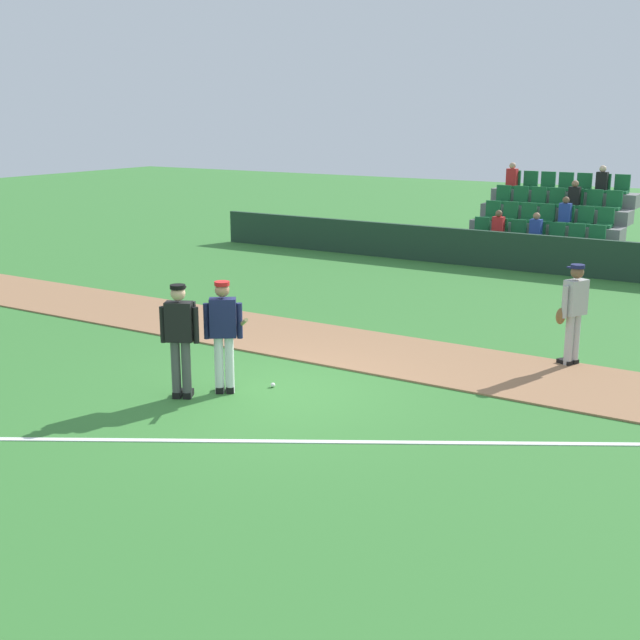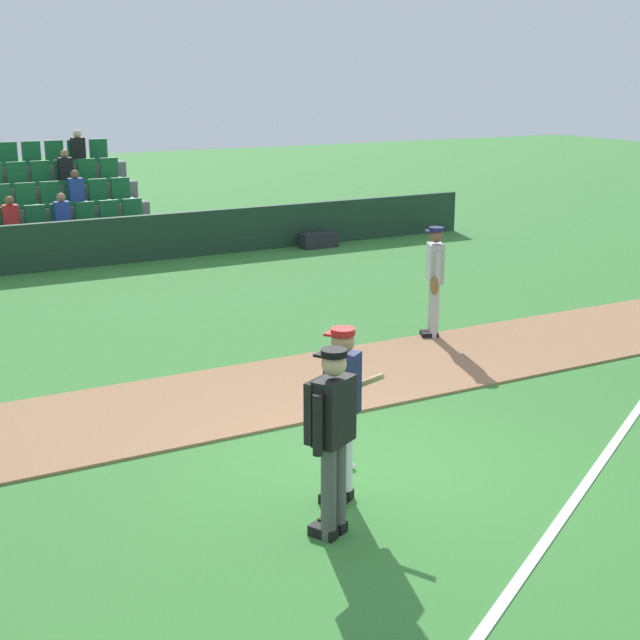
{
  "view_description": "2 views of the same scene",
  "coord_description": "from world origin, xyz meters",
  "px_view_note": "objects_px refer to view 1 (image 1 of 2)",
  "views": [
    {
      "loc": [
        7.08,
        -9.94,
        4.23
      ],
      "look_at": [
        0.26,
        1.04,
        0.98
      ],
      "focal_mm": 46.55,
      "sensor_mm": 36.0,
      "label": 1
    },
    {
      "loc": [
        -4.72,
        -7.36,
        4.04
      ],
      "look_at": [
        0.4,
        1.9,
        1.17
      ],
      "focal_mm": 51.21,
      "sensor_mm": 36.0,
      "label": 2
    }
  ],
  "objects_px": {
    "baseball": "(273,385)",
    "batter_navy_jersey": "(224,332)",
    "runner_grey_jersey": "(573,311)",
    "umpire_home_plate": "(180,334)"
  },
  "relations": [
    {
      "from": "batter_navy_jersey",
      "to": "baseball",
      "type": "relative_size",
      "value": 23.78
    },
    {
      "from": "batter_navy_jersey",
      "to": "runner_grey_jersey",
      "type": "xyz_separation_m",
      "value": [
        4.14,
        4.24,
        -0.01
      ]
    },
    {
      "from": "runner_grey_jersey",
      "to": "baseball",
      "type": "distance_m",
      "value": 5.24
    },
    {
      "from": "baseball",
      "to": "batter_navy_jersey",
      "type": "bearing_deg",
      "value": -128.35
    },
    {
      "from": "runner_grey_jersey",
      "to": "baseball",
      "type": "bearing_deg",
      "value": -135.23
    },
    {
      "from": "umpire_home_plate",
      "to": "runner_grey_jersey",
      "type": "bearing_deg",
      "value": 46.27
    },
    {
      "from": "batter_navy_jersey",
      "to": "umpire_home_plate",
      "type": "height_order",
      "value": "same"
    },
    {
      "from": "umpire_home_plate",
      "to": "baseball",
      "type": "xyz_separation_m",
      "value": [
        0.89,
        1.12,
        -0.96
      ]
    },
    {
      "from": "runner_grey_jersey",
      "to": "baseball",
      "type": "height_order",
      "value": "runner_grey_jersey"
    },
    {
      "from": "batter_navy_jersey",
      "to": "baseball",
      "type": "xyz_separation_m",
      "value": [
        0.48,
        0.6,
        -0.93
      ]
    }
  ]
}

